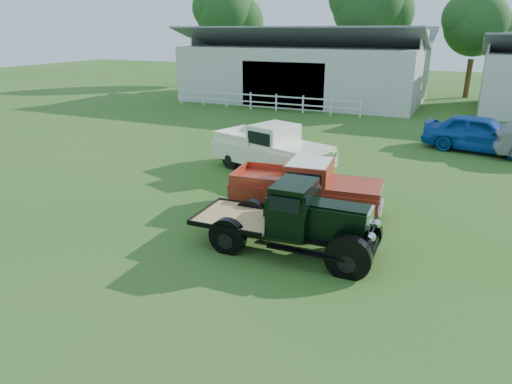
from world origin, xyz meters
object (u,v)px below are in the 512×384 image
at_px(vintage_flatbed, 290,217).
at_px(white_pickup, 272,149).
at_px(red_pickup, 306,187).
at_px(misc_car_blue, 481,134).

distance_m(vintage_flatbed, white_pickup, 7.05).
bearing_deg(white_pickup, red_pickup, -34.77).
relative_size(red_pickup, white_pickup, 0.91).
xyz_separation_m(white_pickup, misc_car_blue, (7.62, 7.14, -0.09)).
xyz_separation_m(vintage_flatbed, misc_car_blue, (4.43, 13.42, -0.08)).
distance_m(vintage_flatbed, misc_car_blue, 14.13).
bearing_deg(misc_car_blue, vintage_flatbed, 172.13).
height_order(red_pickup, misc_car_blue, misc_car_blue).
bearing_deg(misc_car_blue, white_pickup, 143.51).
xyz_separation_m(red_pickup, white_pickup, (-2.71, 3.64, 0.10)).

